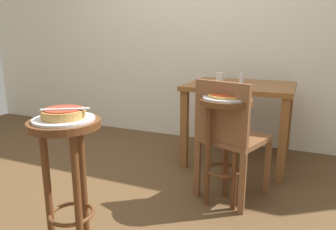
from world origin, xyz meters
TOP-DOWN VIEW (x-y plane):
  - ground_plane at (0.00, 0.00)m, footprint 6.00×6.00m
  - back_wall at (0.00, 1.65)m, footprint 6.00×0.10m
  - stool_foreground at (0.10, -0.60)m, footprint 0.34×0.34m
  - serving_plate_foreground at (0.10, -0.60)m, footprint 0.29×0.29m
  - pizza_foreground at (0.10, -0.60)m, footprint 0.20×0.20m
  - stool_middle at (0.67, 0.25)m, footprint 0.34×0.34m
  - serving_plate_middle at (0.67, 0.25)m, footprint 0.30×0.30m
  - pizza_middle at (0.67, 0.25)m, footprint 0.22×0.22m
  - dining_table at (0.61, 1.08)m, footprint 0.91×0.75m
  - cup_near_edge at (0.44, 1.00)m, footprint 0.07×0.07m
  - condiment_shaker at (0.60, 1.15)m, footprint 0.04×0.04m
  - wooden_chair at (0.69, 0.34)m, footprint 0.51×0.51m
  - pizza_server_knife at (0.13, -0.62)m, footprint 0.20×0.14m

SIDE VIEW (x-z plane):
  - ground_plane at x=0.00m, z-range 0.00..0.00m
  - wooden_chair at x=0.69m, z-range 0.04..0.89m
  - stool_foreground at x=0.10m, z-range 0.16..0.90m
  - stool_middle at x=0.67m, z-range 0.16..0.90m
  - dining_table at x=0.61m, z-range 0.25..0.97m
  - serving_plate_foreground at x=0.10m, z-range 0.74..0.75m
  - serving_plate_middle at x=0.67m, z-range 0.74..0.75m
  - pizza_middle at x=0.67m, z-range 0.75..0.77m
  - condiment_shaker at x=0.60m, z-range 0.72..0.81m
  - pizza_foreground at x=0.10m, z-range 0.75..0.79m
  - cup_near_edge at x=0.44m, z-range 0.72..0.82m
  - pizza_server_knife at x=0.13m, z-range 0.79..0.80m
  - back_wall at x=0.00m, z-range 0.00..3.00m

